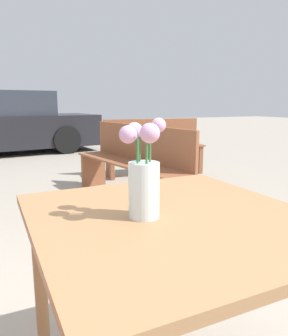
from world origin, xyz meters
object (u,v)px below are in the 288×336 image
object	(u,v)px
flower_vase	(144,181)
bench_near	(134,159)
bench_middle	(154,145)
table_front	(172,245)

from	to	relation	value
flower_vase	bench_near	world-z (taller)	flower_vase
flower_vase	bench_near	distance (m)	2.69
bench_middle	flower_vase	bearing A→B (deg)	-117.67
flower_vase	bench_middle	world-z (taller)	flower_vase
flower_vase	bench_near	xyz separation A→B (m)	(1.04, 2.45, -0.39)
table_front	bench_near	distance (m)	2.64
table_front	bench_middle	bearing A→B (deg)	63.62
bench_near	table_front	bearing A→B (deg)	-111.02
bench_near	bench_middle	world-z (taller)	same
table_front	bench_middle	distance (m)	4.03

